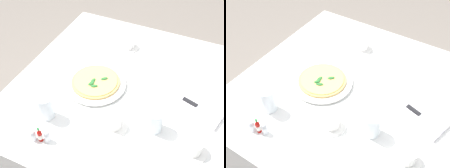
# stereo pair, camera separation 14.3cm
# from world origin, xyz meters

# --- Properties ---
(ground_plane) EXTENTS (8.00, 8.00, 0.00)m
(ground_plane) POSITION_xyz_m (0.00, 0.00, 0.00)
(ground_plane) COLOR slate
(dining_table) EXTENTS (1.15, 1.15, 0.74)m
(dining_table) POSITION_xyz_m (0.00, 0.00, 0.61)
(dining_table) COLOR white
(dining_table) RESTS_ON ground_plane
(pizza_plate) EXTENTS (0.31, 0.31, 0.02)m
(pizza_plate) POSITION_xyz_m (-0.16, -0.04, 0.75)
(pizza_plate) COLOR white
(pizza_plate) RESTS_ON dining_table
(pizza) EXTENTS (0.25, 0.25, 0.02)m
(pizza) POSITION_xyz_m (-0.16, -0.04, 0.77)
(pizza) COLOR #DBAD60
(pizza) RESTS_ON pizza_plate
(coffee_cup_back_corner) EXTENTS (0.13, 0.13, 0.06)m
(coffee_cup_back_corner) POSITION_xyz_m (0.03, -0.25, 0.77)
(coffee_cup_back_corner) COLOR white
(coffee_cup_back_corner) RESTS_ON dining_table
(coffee_cup_far_right) EXTENTS (0.13, 0.13, 0.06)m
(coffee_cup_far_right) POSITION_xyz_m (0.38, -0.23, 0.77)
(coffee_cup_far_right) COLOR white
(coffee_cup_far_right) RESTS_ON dining_table
(coffee_cup_right_edge) EXTENTS (0.13, 0.13, 0.06)m
(coffee_cup_right_edge) POSITION_xyz_m (-0.13, 0.32, 0.77)
(coffee_cup_right_edge) COLOR white
(coffee_cup_right_edge) RESTS_ON dining_table
(water_glass_near_left) EXTENTS (0.07, 0.07, 0.12)m
(water_glass_near_left) POSITION_xyz_m (-0.27, -0.32, 0.80)
(water_glass_near_left) COLOR white
(water_glass_near_left) RESTS_ON dining_table
(water_glass_left_edge) EXTENTS (0.08, 0.08, 0.11)m
(water_glass_left_edge) POSITION_xyz_m (0.19, -0.18, 0.79)
(water_glass_left_edge) COLOR white
(water_glass_left_edge) RESTS_ON dining_table
(napkin_folded) EXTENTS (0.25, 0.18, 0.02)m
(napkin_folded) POSITION_xyz_m (0.35, 0.00, 0.75)
(napkin_folded) COLOR white
(napkin_folded) RESTS_ON dining_table
(dinner_knife) EXTENTS (0.19, 0.08, 0.01)m
(dinner_knife) POSITION_xyz_m (0.36, 0.00, 0.77)
(dinner_knife) COLOR silver
(dinner_knife) RESTS_ON napkin_folded
(hot_sauce_bottle) EXTENTS (0.02, 0.02, 0.08)m
(hot_sauce_bottle) POSITION_xyz_m (-0.22, -0.44, 0.78)
(hot_sauce_bottle) COLOR #B7140F
(hot_sauce_bottle) RESTS_ON dining_table
(salt_shaker) EXTENTS (0.03, 0.03, 0.06)m
(salt_shaker) POSITION_xyz_m (-0.20, -0.43, 0.77)
(salt_shaker) COLOR white
(salt_shaker) RESTS_ON dining_table
(pepper_shaker) EXTENTS (0.03, 0.03, 0.06)m
(pepper_shaker) POSITION_xyz_m (-0.25, -0.45, 0.77)
(pepper_shaker) COLOR white
(pepper_shaker) RESTS_ON dining_table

